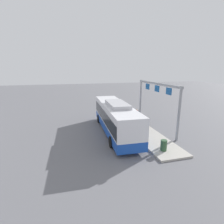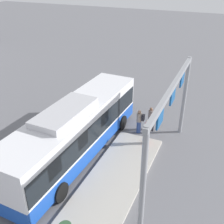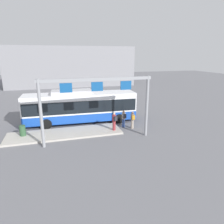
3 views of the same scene
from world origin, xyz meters
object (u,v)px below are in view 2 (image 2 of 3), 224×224
bus_main (76,129)px  person_boarding (151,118)px  person_waiting_near (148,131)px  person_waiting_mid (139,121)px

bus_main → person_boarding: 5.56m
person_waiting_near → bus_main: bearing=20.4°
person_waiting_near → person_waiting_mid: (1.25, 0.95, -0.16)m
person_boarding → person_waiting_mid: 0.90m
bus_main → person_waiting_near: bearing=-51.8°
bus_main → person_boarding: (4.48, -3.17, -0.92)m
bus_main → person_waiting_mid: size_ratio=6.79×
person_boarding → person_waiting_mid: (-0.68, 0.59, 0.00)m
bus_main → person_waiting_near: bus_main is taller
person_boarding → person_waiting_mid: bearing=49.7°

